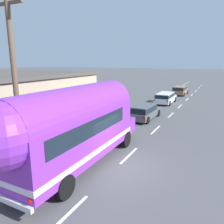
% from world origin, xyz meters
% --- Properties ---
extents(ground_plane, '(300.00, 300.00, 0.00)m').
position_xyz_m(ground_plane, '(0.00, 0.00, 0.00)').
color(ground_plane, '#4C4C4F').
extents(lane_markings, '(3.86, 80.00, 0.01)m').
position_xyz_m(lane_markings, '(-2.62, 12.76, 0.00)').
color(lane_markings, silver).
rests_on(lane_markings, ground).
extents(utility_pole, '(1.80, 0.24, 8.50)m').
position_xyz_m(utility_pole, '(-4.14, -2.36, 4.42)').
color(utility_pole, brown).
rests_on(utility_pole, ground).
extents(painted_bus, '(2.63, 10.54, 4.12)m').
position_xyz_m(painted_bus, '(-1.86, -1.29, 2.31)').
color(painted_bus, purple).
rests_on(painted_bus, ground).
extents(car_lead, '(2.05, 4.59, 1.37)m').
position_xyz_m(car_lead, '(-1.94, 9.60, 0.79)').
color(car_lead, '#474C51').
rests_on(car_lead, ground).
extents(car_second, '(1.96, 4.77, 1.37)m').
position_xyz_m(car_second, '(-2.07, 18.33, 0.80)').
color(car_second, white).
rests_on(car_second, ground).
extents(car_third, '(1.97, 4.70, 1.37)m').
position_xyz_m(car_third, '(-1.75, 26.72, 0.79)').
color(car_third, olive).
rests_on(car_third, ground).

